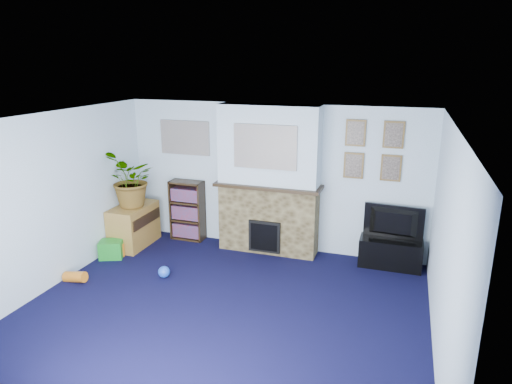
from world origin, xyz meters
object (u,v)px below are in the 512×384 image
(television, at_px, (393,223))
(bookshelf, at_px, (188,211))
(sideboard, at_px, (134,225))
(tv_stand, at_px, (390,253))

(television, relative_size, bookshelf, 0.84)
(television, bearing_deg, bookshelf, 3.69)
(television, height_order, sideboard, television)
(television, bearing_deg, tv_stand, 94.63)
(bookshelf, height_order, sideboard, bookshelf)
(tv_stand, height_order, sideboard, sideboard)
(bookshelf, bearing_deg, sideboard, -143.72)
(tv_stand, distance_m, sideboard, 4.22)
(tv_stand, bearing_deg, sideboard, -173.58)
(television, height_order, bookshelf, bookshelf)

